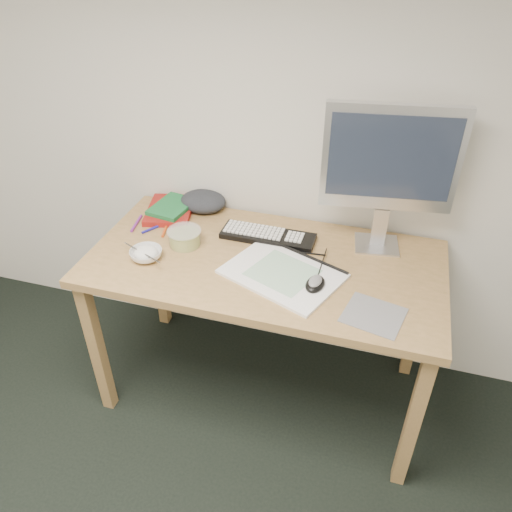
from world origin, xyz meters
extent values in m
plane|color=silver|center=(0.00, 1.80, 1.30)|extent=(3.60, 0.00, 3.60)
cube|color=tan|center=(-0.61, 1.13, 0.36)|extent=(0.05, 0.05, 0.71)
cube|color=tan|center=(0.69, 1.13, 0.36)|extent=(0.05, 0.05, 0.71)
cube|color=tan|center=(-0.61, 1.73, 0.36)|extent=(0.05, 0.05, 0.71)
cube|color=tan|center=(0.69, 1.73, 0.36)|extent=(0.05, 0.05, 0.71)
cube|color=tan|center=(0.04, 1.43, 0.73)|extent=(1.40, 0.70, 0.03)
cube|color=gray|center=(0.48, 1.22, 0.75)|extent=(0.23, 0.22, 0.00)
cube|color=silver|center=(0.13, 1.35, 0.76)|extent=(0.50, 0.43, 0.01)
cube|color=black|center=(0.01, 1.58, 0.76)|extent=(0.40, 0.13, 0.02)
cube|color=silver|center=(0.45, 1.66, 0.75)|extent=(0.20, 0.18, 0.01)
cube|color=silver|center=(0.45, 1.66, 0.84)|extent=(0.06, 0.03, 0.17)
cube|color=silver|center=(0.45, 1.66, 1.13)|extent=(0.51, 0.10, 0.41)
cube|color=black|center=(0.45, 1.66, 1.14)|extent=(0.45, 0.07, 0.32)
ellipsoid|color=black|center=(0.26, 1.31, 0.78)|extent=(0.08, 0.11, 0.04)
imported|color=white|center=(-0.42, 1.30, 0.77)|extent=(0.14, 0.14, 0.04)
cylinder|color=#AEAFB1|center=(-0.42, 1.28, 0.79)|extent=(0.19, 0.10, 0.02)
cylinder|color=#D8DB4D|center=(-0.31, 1.44, 0.78)|extent=(0.16, 0.16, 0.07)
cube|color=maroon|center=(-0.48, 1.66, 0.76)|extent=(0.25, 0.30, 0.03)
cube|color=#1A6834|center=(-0.46, 1.66, 0.79)|extent=(0.18, 0.23, 0.02)
ellipsoid|color=#26282E|center=(-0.35, 1.75, 0.79)|extent=(0.18, 0.15, 0.07)
cylinder|color=pink|center=(0.04, 1.52, 0.75)|extent=(0.17, 0.01, 0.01)
cylinder|color=tan|center=(0.03, 1.52, 0.75)|extent=(0.15, 0.07, 0.01)
cylinder|color=black|center=(0.17, 1.52, 0.75)|extent=(0.18, 0.02, 0.01)
cylinder|color=#1E1B95|center=(-0.49, 1.52, 0.76)|extent=(0.07, 0.11, 0.01)
cylinder|color=#CD4E18|center=(-0.43, 1.52, 0.76)|extent=(0.04, 0.13, 0.01)
cylinder|color=#79278F|center=(-0.58, 1.53, 0.76)|extent=(0.03, 0.13, 0.01)
camera|label=1|loc=(0.46, -0.12, 1.90)|focal=35.00mm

